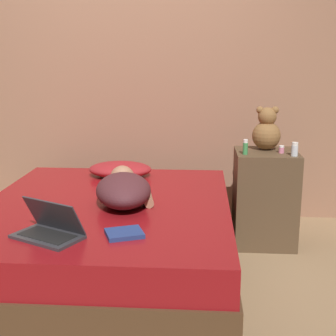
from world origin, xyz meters
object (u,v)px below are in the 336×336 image
at_px(laptop, 50,229).
at_px(bottle_green, 245,147).
at_px(bottle_clear, 295,149).
at_px(bottle_pink, 281,149).
at_px(book, 124,233).
at_px(person_lying, 124,189).
at_px(teddy_bear, 267,131).
at_px(pillow, 120,169).

distance_m(laptop, bottle_green, 1.57).
relative_size(bottle_clear, bottle_pink, 1.80).
relative_size(laptop, bottle_green, 3.78).
bearing_deg(bottle_green, book, -124.52).
height_order(person_lying, laptop, laptop).
bearing_deg(teddy_bear, book, -125.70).
height_order(laptop, book, laptop).
relative_size(bottle_clear, book, 0.42).
xyz_separation_m(teddy_bear, bottle_clear, (0.17, -0.23, -0.09)).
height_order(bottle_pink, book, bottle_pink).
distance_m(pillow, person_lying, 0.69).
bearing_deg(bottle_pink, laptop, -139.85).
relative_size(pillow, laptop, 1.19).
relative_size(person_lying, laptop, 1.79).
height_order(person_lying, bottle_green, bottle_green).
height_order(teddy_bear, bottle_green, teddy_bear).
xyz_separation_m(laptop, bottle_green, (1.10, 1.09, 0.24)).
relative_size(pillow, bottle_pink, 8.95).
bearing_deg(book, person_lying, 99.41).
height_order(person_lying, bottle_clear, bottle_clear).
bearing_deg(book, bottle_pink, 48.38).
bearing_deg(book, pillow, 100.71).
distance_m(person_lying, laptop, 0.68).
relative_size(teddy_bear, bottle_pink, 5.96).
height_order(pillow, bottle_green, bottle_green).
bearing_deg(pillow, teddy_bear, -0.36).
height_order(bottle_clear, book, bottle_clear).
bearing_deg(person_lying, bottle_green, 19.66).
bearing_deg(laptop, pillow, 110.24).
height_order(pillow, person_lying, person_lying).
height_order(laptop, bottle_pink, bottle_pink).
relative_size(person_lying, book, 3.16).
bearing_deg(teddy_bear, bottle_green, -131.45).
distance_m(bottle_clear, bottle_pink, 0.13).
xyz_separation_m(person_lying, book, (0.09, -0.57, -0.08)).
xyz_separation_m(laptop, book, (0.39, 0.05, -0.03)).
distance_m(bottle_clear, book, 1.49).
relative_size(teddy_bear, bottle_clear, 3.31).
bearing_deg(book, bottle_green, 55.48).
height_order(bottle_clear, bottle_pink, bottle_clear).
bearing_deg(bottle_green, bottle_pink, 14.12).
relative_size(pillow, teddy_bear, 1.50).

